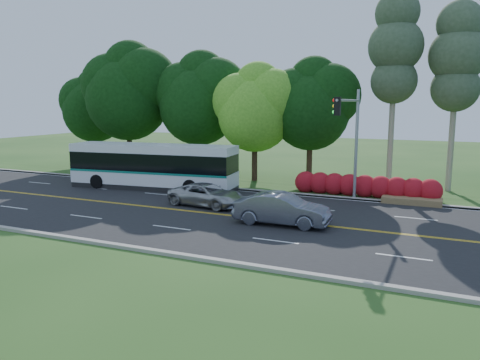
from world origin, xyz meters
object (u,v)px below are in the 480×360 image
at_px(sedan, 282,209).
at_px(traffic_signal, 351,128).
at_px(transit_bus, 153,167).
at_px(suv, 207,195).

bearing_deg(sedan, traffic_signal, -21.91).
xyz_separation_m(traffic_signal, transit_bus, (-14.04, -0.24, -3.07)).
xyz_separation_m(transit_bus, suv, (6.28, -3.48, -0.92)).
bearing_deg(traffic_signal, suv, -154.40).
bearing_deg(suv, transit_bus, 67.79).
bearing_deg(sedan, transit_bus, 61.66).
distance_m(transit_bus, suv, 7.24).
relative_size(traffic_signal, suv, 1.47).
relative_size(sedan, suv, 1.02).
distance_m(sedan, suv, 6.05).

